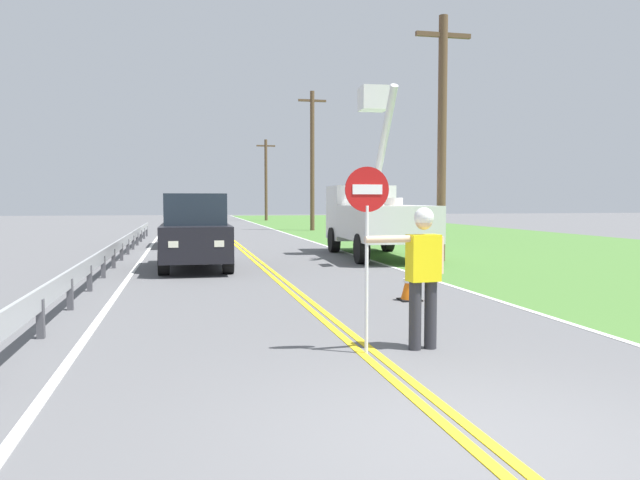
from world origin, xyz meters
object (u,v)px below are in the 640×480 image
utility_pole_far (266,178)px  stop_sign_paddle (367,217)px  utility_bucket_truck (373,215)px  oncoming_suv_second (187,221)px  utility_pole_mid (312,158)px  traffic_cone_lead (410,283)px  oncoming_suv_nearest (195,231)px  flagger_worker (423,268)px  utility_pole_near (442,134)px

utility_pole_far → stop_sign_paddle: bearing=-96.1°
stop_sign_paddle → utility_bucket_truck: utility_bucket_truck is taller
oncoming_suv_second → utility_pole_mid: utility_pole_mid is taller
oncoming_suv_second → utility_pole_mid: 14.95m
utility_bucket_truck → utility_pole_far: 39.18m
stop_sign_paddle → utility_pole_mid: bearing=79.5°
oncoming_suv_second → traffic_cone_lead: 16.17m
utility_bucket_truck → utility_pole_mid: (1.70, 18.49, 3.19)m
utility_bucket_truck → traffic_cone_lead: utility_bucket_truck is taller
oncoming_suv_nearest → flagger_worker: bearing=-75.5°
utility_pole_mid → utility_pole_far: bearing=90.8°
oncoming_suv_nearest → utility_pole_mid: bearing=69.9°
oncoming_suv_nearest → utility_pole_mid: utility_pole_mid is taller
flagger_worker → utility_pole_mid: utility_pole_mid is taller
utility_pole_mid → traffic_cone_lead: 28.38m
oncoming_suv_second → utility_pole_mid: bearing=56.9°
utility_pole_near → utility_pole_far: utility_pole_far is taller
stop_sign_paddle → utility_pole_far: (5.58, 52.13, 2.36)m
stop_sign_paddle → utility_pole_far: bearing=83.9°
stop_sign_paddle → traffic_cone_lead: 4.48m
utility_bucket_truck → oncoming_suv_nearest: (-6.07, -2.72, -0.36)m
utility_pole_mid → traffic_cone_lead: bearing=-97.9°
utility_pole_far → traffic_cone_lead: bearing=-94.2°
traffic_cone_lead → stop_sign_paddle: bearing=-118.0°
oncoming_suv_second → utility_pole_near: size_ratio=0.60×
oncoming_suv_nearest → utility_pole_mid: 22.86m
utility_pole_near → utility_pole_mid: size_ratio=0.86×
utility_pole_near → oncoming_suv_nearest: bearing=-176.0°
oncoming_suv_second → utility_pole_near: bearing=-47.5°
stop_sign_paddle → oncoming_suv_nearest: bearing=100.4°
stop_sign_paddle → utility_pole_near: (5.73, 10.89, 2.29)m
utility_pole_mid → oncoming_suv_nearest: bearing=-110.1°
flagger_worker → utility_bucket_truck: 13.44m
utility_bucket_truck → traffic_cone_lead: 9.61m
traffic_cone_lead → utility_pole_far: bearing=85.8°
flagger_worker → stop_sign_paddle: 1.02m
oncoming_suv_second → utility_pole_far: utility_pole_far is taller
oncoming_suv_nearest → traffic_cone_lead: size_ratio=6.60×
flagger_worker → stop_sign_paddle: size_ratio=0.78×
utility_bucket_truck → utility_pole_far: bearing=87.9°
oncoming_suv_nearest → utility_pole_near: 8.19m
oncoming_suv_nearest → oncoming_suv_second: size_ratio=1.00×
flagger_worker → utility_pole_near: bearing=65.4°
flagger_worker → oncoming_suv_second: bearing=98.3°
flagger_worker → traffic_cone_lead: flagger_worker is taller
oncoming_suv_nearest → traffic_cone_lead: (3.90, -6.58, -0.72)m
utility_bucket_truck → oncoming_suv_second: 8.89m
flagger_worker → utility_pole_near: size_ratio=0.24×
utility_pole_far → utility_bucket_truck: bearing=-92.1°
flagger_worker → traffic_cone_lead: bearing=71.6°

